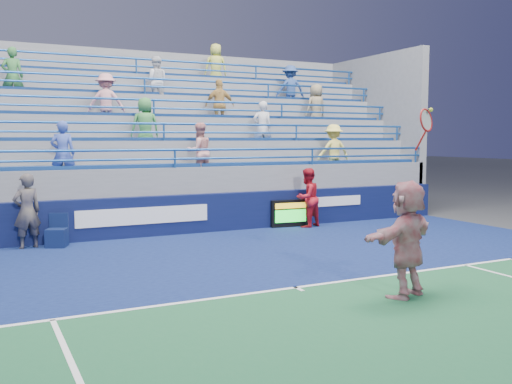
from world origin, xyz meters
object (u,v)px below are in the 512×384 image
serve_speed_board (290,214)px  ball_girl (307,198)px  tennis_player (407,239)px  judge_chair (57,237)px  line_judge (27,211)px

serve_speed_board → ball_girl: 0.71m
serve_speed_board → tennis_player: 7.80m
judge_chair → ball_girl: size_ratio=0.46×
serve_speed_board → line_judge: line_judge is taller
tennis_player → judge_chair: bearing=122.8°
judge_chair → tennis_player: size_ratio=0.26×
judge_chair → ball_girl: bearing=0.1°
serve_speed_board → judge_chair: bearing=-177.9°
judge_chair → line_judge: bearing=169.0°
serve_speed_board → ball_girl: size_ratio=0.67×
judge_chair → tennis_player: (4.68, -7.25, 0.73)m
judge_chair → ball_girl: 7.21m
serve_speed_board → judge_chair: 6.72m
tennis_player → ball_girl: size_ratio=1.77×
tennis_player → line_judge: (-5.33, 7.38, -0.08)m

